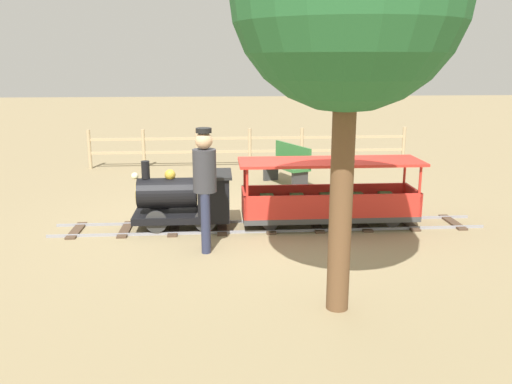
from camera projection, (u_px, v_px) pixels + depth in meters
name	position (u px, v px, depth m)	size (l,w,h in m)	color
ground_plane	(249.00, 228.00, 8.01)	(60.00, 60.00, 0.00)	#8C7A56
track	(269.00, 226.00, 8.03)	(0.75, 6.40, 0.04)	gray
locomotive	(188.00, 198.00, 7.83)	(0.71, 1.45, 1.00)	black
passenger_car	(329.00, 199.00, 8.00)	(0.81, 2.70, 0.97)	#3F3F3F
conductor_person	(205.00, 180.00, 6.83)	(0.30, 0.30, 1.62)	#282D47
park_bench	(287.00, 165.00, 10.63)	(1.35, 0.88, 0.82)	#2D6B33
fence_section	(250.00, 146.00, 12.54)	(0.08, 7.48, 0.90)	tan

